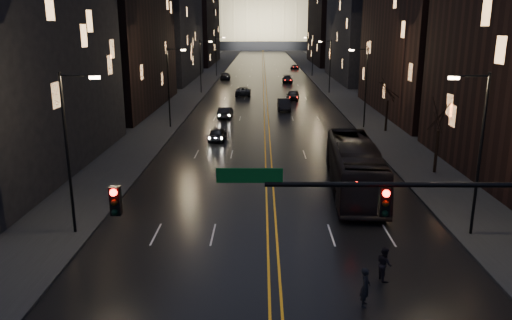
{
  "coord_description": "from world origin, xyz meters",
  "views": [
    {
      "loc": [
        -0.61,
        -15.73,
        11.27
      ],
      "look_at": [
        -0.92,
        11.83,
        3.84
      ],
      "focal_mm": 35.0,
      "sensor_mm": 36.0,
      "label": 1
    }
  ],
  "objects_px": {
    "traffic_signal": "(455,216)",
    "oncoming_car_a": "(217,134)",
    "bus": "(354,168)",
    "pedestrian_b": "(384,264)",
    "oncoming_car_b": "(225,112)",
    "pedestrian_a": "(365,287)",
    "receding_car_a": "(284,105)"
  },
  "relations": [
    {
      "from": "bus",
      "to": "pedestrian_b",
      "type": "bearing_deg",
      "value": -90.08
    },
    {
      "from": "receding_car_a",
      "to": "pedestrian_a",
      "type": "relative_size",
      "value": 2.83
    },
    {
      "from": "traffic_signal",
      "to": "oncoming_car_a",
      "type": "xyz_separation_m",
      "value": [
        -10.98,
        33.7,
        -4.41
      ]
    },
    {
      "from": "oncoming_car_a",
      "to": "pedestrian_b",
      "type": "xyz_separation_m",
      "value": [
        10.08,
        -28.69,
        0.12
      ]
    },
    {
      "from": "oncoming_car_a",
      "to": "pedestrian_a",
      "type": "height_order",
      "value": "pedestrian_a"
    },
    {
      "from": "oncoming_car_b",
      "to": "traffic_signal",
      "type": "bearing_deg",
      "value": 107.49
    },
    {
      "from": "receding_car_a",
      "to": "oncoming_car_b",
      "type": "bearing_deg",
      "value": -142.81
    },
    {
      "from": "receding_car_a",
      "to": "pedestrian_a",
      "type": "bearing_deg",
      "value": -89.45
    },
    {
      "from": "traffic_signal",
      "to": "oncoming_car_a",
      "type": "relative_size",
      "value": 4.28
    },
    {
      "from": "bus",
      "to": "pedestrian_b",
      "type": "height_order",
      "value": "bus"
    },
    {
      "from": "bus",
      "to": "oncoming_car_a",
      "type": "bearing_deg",
      "value": 127.68
    },
    {
      "from": "traffic_signal",
      "to": "pedestrian_b",
      "type": "height_order",
      "value": "traffic_signal"
    },
    {
      "from": "oncoming_car_a",
      "to": "pedestrian_a",
      "type": "relative_size",
      "value": 2.36
    },
    {
      "from": "bus",
      "to": "oncoming_car_b",
      "type": "xyz_separation_m",
      "value": [
        -11.0,
        29.01,
        -1.07
      ]
    },
    {
      "from": "oncoming_car_a",
      "to": "oncoming_car_b",
      "type": "relative_size",
      "value": 0.94
    },
    {
      "from": "traffic_signal",
      "to": "bus",
      "type": "height_order",
      "value": "traffic_signal"
    },
    {
      "from": "traffic_signal",
      "to": "oncoming_car_b",
      "type": "height_order",
      "value": "traffic_signal"
    },
    {
      "from": "pedestrian_a",
      "to": "bus",
      "type": "bearing_deg",
      "value": 9.73
    },
    {
      "from": "traffic_signal",
      "to": "pedestrian_b",
      "type": "bearing_deg",
      "value": 100.23
    },
    {
      "from": "traffic_signal",
      "to": "bus",
      "type": "relative_size",
      "value": 1.36
    },
    {
      "from": "bus",
      "to": "receding_car_a",
      "type": "xyz_separation_m",
      "value": [
        -3.33,
        35.0,
        -0.98
      ]
    },
    {
      "from": "bus",
      "to": "oncoming_car_b",
      "type": "bearing_deg",
      "value": 114.5
    },
    {
      "from": "bus",
      "to": "oncoming_car_b",
      "type": "relative_size",
      "value": 2.96
    },
    {
      "from": "pedestrian_b",
      "to": "oncoming_car_b",
      "type": "bearing_deg",
      "value": 2.27
    },
    {
      "from": "pedestrian_a",
      "to": "receding_car_a",
      "type": "bearing_deg",
      "value": 19.4
    },
    {
      "from": "oncoming_car_b",
      "to": "pedestrian_b",
      "type": "xyz_separation_m",
      "value": [
        10.17,
        -41.49,
        0.1
      ]
    },
    {
      "from": "pedestrian_b",
      "to": "oncoming_car_a",
      "type": "bearing_deg",
      "value": 7.86
    },
    {
      "from": "oncoming_car_a",
      "to": "oncoming_car_b",
      "type": "bearing_deg",
      "value": -87.65
    },
    {
      "from": "oncoming_car_a",
      "to": "oncoming_car_b",
      "type": "xyz_separation_m",
      "value": [
        -0.09,
        12.8,
        0.02
      ]
    },
    {
      "from": "oncoming_car_b",
      "to": "receding_car_a",
      "type": "relative_size",
      "value": 0.89
    },
    {
      "from": "oncoming_car_b",
      "to": "pedestrian_b",
      "type": "bearing_deg",
      "value": 107.87
    },
    {
      "from": "oncoming_car_a",
      "to": "pedestrian_a",
      "type": "distance_m",
      "value": 32.12
    }
  ]
}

